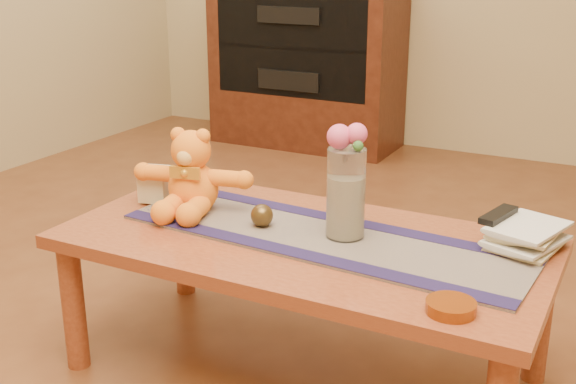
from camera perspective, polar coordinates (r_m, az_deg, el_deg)
The scene contains 30 objects.
floor at distance 2.30m, azimuth 1.14°, elevation -13.97°, with size 5.50×5.50×0.00m, color brown.
coffee_table_top at distance 2.10m, azimuth 1.21°, elevation -4.07°, with size 1.40×0.70×0.04m, color brown.
table_leg_fl at distance 2.33m, azimuth -16.59°, elevation -8.66°, with size 0.07×0.07×0.41m, color brown.
table_leg_bl at distance 2.73m, azimuth -8.24°, elevation -3.89°, with size 0.07×0.07×0.41m, color brown.
table_leg_br at distance 2.29m, azimuth 19.26°, elevation -9.40°, with size 0.07×0.07×0.41m, color brown.
persian_runner at distance 2.09m, azimuth 2.63°, elevation -3.55°, with size 1.20×0.35×0.01m, color #18163F.
runner_border_near at distance 1.97m, azimuth 0.61°, elevation -4.79°, with size 1.20×0.06×0.00m, color #1D1643.
runner_border_far at distance 2.21m, azimuth 4.42°, elevation -2.19°, with size 1.20×0.06×0.00m, color #1D1643.
teddy_bear at distance 2.28m, azimuth -7.55°, elevation 1.64°, with size 0.37×0.30×0.25m, color orange, non-canonical shape.
pillar_candle at distance 2.40m, azimuth -10.43°, elevation 0.63°, with size 0.09×0.09×0.11m, color beige.
candle_wick at distance 2.38m, azimuth -10.51°, elevation 2.00°, with size 0.00×0.00×0.01m, color black.
glass_vase at distance 2.04m, azimuth 4.60°, elevation -0.11°, with size 0.11×0.11×0.26m, color silver.
potpourri_fill at distance 2.05m, azimuth 4.57°, elevation -1.14°, with size 0.09×0.09×0.18m, color beige.
rose_left at distance 1.99m, azimuth 4.08°, elevation 4.39°, with size 0.07×0.07×0.07m, color #E45087.
rose_right at distance 1.99m, azimuth 5.45°, elevation 4.60°, with size 0.06×0.06×0.06m, color #E45087.
blue_flower_back at distance 2.02m, azimuth 5.36°, elevation 4.37°, with size 0.04×0.04×0.04m, color #506BAD.
blue_flower_side at distance 2.03m, azimuth 4.15°, elevation 4.19°, with size 0.04×0.04×0.04m, color #506BAD.
leaf_sprig at distance 1.97m, azimuth 5.56°, elevation 3.63°, with size 0.03×0.03×0.03m, color #33662D.
bronze_ball at distance 2.14m, azimuth -2.08°, elevation -1.86°, with size 0.07×0.07×0.07m, color #4B3719.
book_bottom at distance 2.14m, azimuth 16.23°, elevation -3.55°, with size 0.17×0.22×0.02m, color beige.
book_lower at distance 2.13m, azimuth 16.35°, elevation -3.14°, with size 0.16×0.22×0.02m, color beige.
book_upper at distance 2.13m, azimuth 16.21°, elevation -2.54°, with size 0.17×0.22×0.02m, color beige.
book_top at distance 2.12m, azimuth 16.44°, elevation -2.16°, with size 0.16×0.22×0.02m, color beige.
tv_remote at distance 2.11m, azimuth 16.29°, elevation -1.75°, with size 0.04×0.16×0.02m, color black.
amber_dish at distance 1.72m, azimuth 12.74°, elevation -8.86°, with size 0.12×0.12×0.03m, color #BF5914.
media_cabinet at distance 4.75m, azimuth 1.49°, elevation 10.32°, with size 1.20×0.50×1.10m, color #33140B.
cabinet_cavity at distance 4.52m, azimuth 0.17°, elevation 11.31°, with size 1.02×0.03×0.61m, color black.
cabinet_shelf at distance 4.60m, azimuth 0.66°, elevation 11.43°, with size 1.02×0.20×0.03m, color #33140B.
stereo_upper at distance 4.59m, azimuth 0.79°, elevation 13.91°, with size 0.42×0.28×0.10m, color black.
stereo_lower at distance 4.64m, azimuth 0.77°, elevation 9.04°, with size 0.42×0.28×0.12m, color black.
Camera 1 is at (0.85, -1.74, 1.25)m, focal length 45.01 mm.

